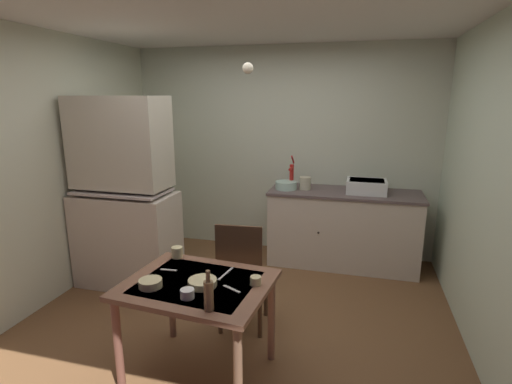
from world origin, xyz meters
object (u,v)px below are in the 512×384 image
(mixing_bowl_counter, at_px, (286,185))
(serving_bowl_wide, at_px, (202,283))
(hutch_cabinet, at_px, (125,200))
(sink_basin, at_px, (366,186))
(chair_far_side, at_px, (242,274))
(teacup_mint, at_px, (177,252))
(dining_table, at_px, (198,295))
(glass_bottle, at_px, (209,295))
(hand_pump, at_px, (292,174))

(mixing_bowl_counter, xyz_separation_m, serving_bowl_wide, (-0.15, -2.22, -0.19))
(hutch_cabinet, bearing_deg, sink_basin, 24.16)
(chair_far_side, xyz_separation_m, teacup_mint, (-0.45, -0.26, 0.26))
(dining_table, xyz_separation_m, serving_bowl_wide, (0.05, -0.04, 0.12))
(hutch_cabinet, xyz_separation_m, mixing_bowl_counter, (1.50, 1.03, 0.02))
(glass_bottle, bearing_deg, mixing_bowl_counter, 90.12)
(serving_bowl_wide, bearing_deg, chair_far_side, 83.59)
(mixing_bowl_counter, distance_m, chair_far_side, 1.62)
(mixing_bowl_counter, xyz_separation_m, teacup_mint, (-0.53, -1.83, -0.17))
(chair_far_side, relative_size, serving_bowl_wide, 5.03)
(sink_basin, relative_size, glass_bottle, 1.72)
(hutch_cabinet, height_order, dining_table, hutch_cabinet)
(sink_basin, height_order, dining_table, sink_basin)
(sink_basin, xyz_separation_m, hand_pump, (-0.87, 0.05, 0.09))
(hand_pump, relative_size, mixing_bowl_counter, 1.55)
(hand_pump, distance_m, chair_far_side, 1.75)
(teacup_mint, bearing_deg, hutch_cabinet, 140.66)
(glass_bottle, bearing_deg, serving_bowl_wide, 119.45)
(serving_bowl_wide, height_order, glass_bottle, glass_bottle)
(sink_basin, xyz_separation_m, glass_bottle, (-0.91, -2.55, -0.14))
(dining_table, bearing_deg, teacup_mint, 132.33)
(glass_bottle, bearing_deg, dining_table, 123.66)
(chair_far_side, distance_m, serving_bowl_wide, 0.70)
(hutch_cabinet, relative_size, dining_table, 1.88)
(hand_pump, bearing_deg, serving_bowl_wide, -94.86)
(chair_far_side, bearing_deg, serving_bowl_wide, -96.41)
(chair_far_side, height_order, serving_bowl_wide, chair_far_side)
(hutch_cabinet, bearing_deg, mixing_bowl_counter, 34.59)
(sink_basin, height_order, hand_pump, hand_pump)
(sink_basin, relative_size, serving_bowl_wide, 2.26)
(hand_pump, xyz_separation_m, serving_bowl_wide, (-0.20, -2.32, -0.31))
(hutch_cabinet, distance_m, glass_bottle, 2.10)
(hutch_cabinet, distance_m, hand_pump, 1.92)
(chair_far_side, xyz_separation_m, glass_bottle, (0.08, -0.94, 0.31))
(hutch_cabinet, relative_size, hand_pump, 5.05)
(dining_table, relative_size, glass_bottle, 4.10)
(sink_basin, bearing_deg, teacup_mint, -127.57)
(dining_table, height_order, teacup_mint, teacup_mint)
(hutch_cabinet, xyz_separation_m, glass_bottle, (1.50, -1.47, -0.10))
(glass_bottle, bearing_deg, chair_far_side, 95.01)
(chair_far_side, relative_size, teacup_mint, 11.22)
(hutch_cabinet, height_order, mixing_bowl_counter, hutch_cabinet)
(hutch_cabinet, distance_m, serving_bowl_wide, 1.81)
(mixing_bowl_counter, relative_size, glass_bottle, 0.98)
(mixing_bowl_counter, height_order, serving_bowl_wide, mixing_bowl_counter)
(sink_basin, bearing_deg, hand_pump, 177.03)
(sink_basin, relative_size, mixing_bowl_counter, 1.75)
(mixing_bowl_counter, height_order, dining_table, mixing_bowl_counter)
(hutch_cabinet, distance_m, dining_table, 1.76)
(mixing_bowl_counter, distance_m, serving_bowl_wide, 2.24)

